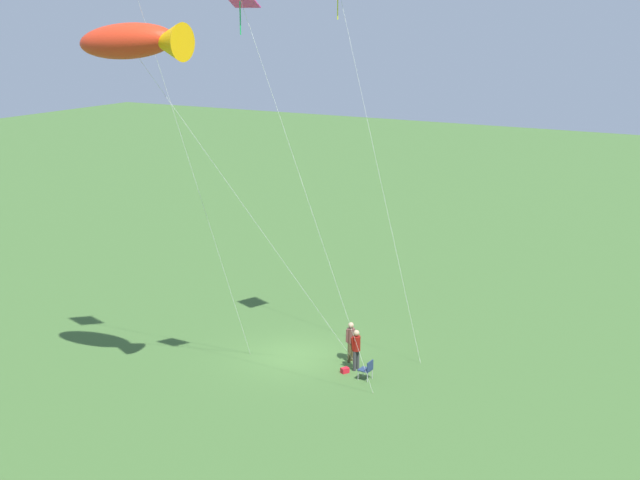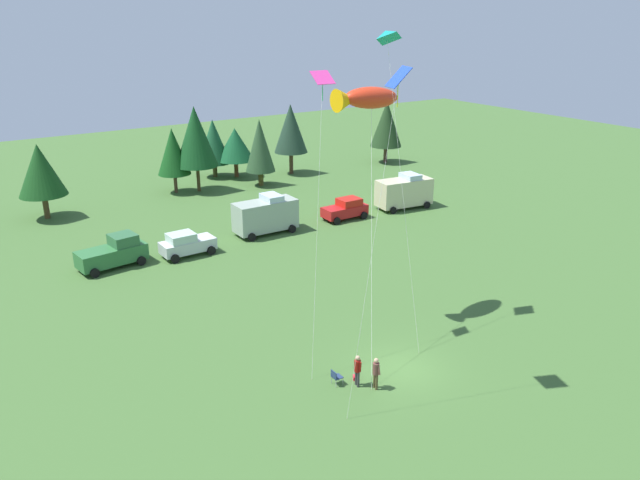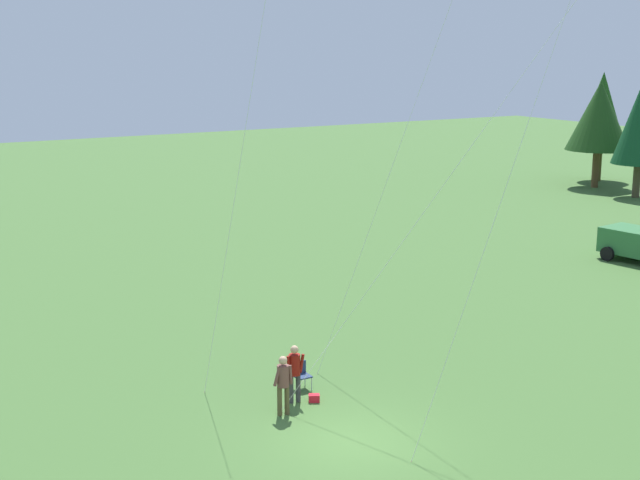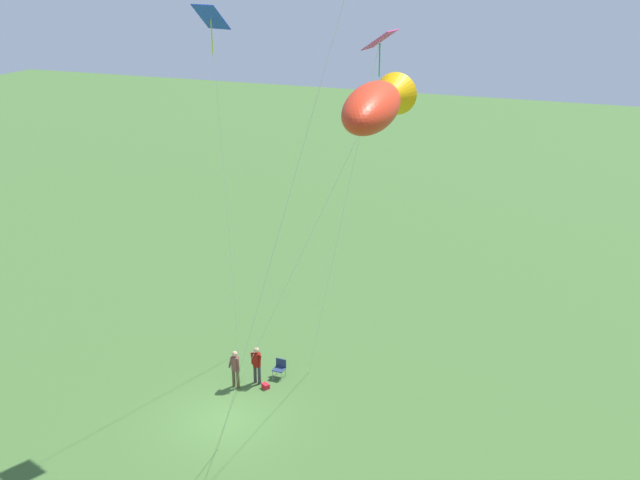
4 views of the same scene
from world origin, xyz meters
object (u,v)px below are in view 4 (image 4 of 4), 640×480
at_px(person_kite_flyer, 235,366).
at_px(kite_large_fish, 377,105).
at_px(folding_chair, 280,367).
at_px(kite_diamond_rainbow, 377,54).
at_px(kite_diamond_blue, 212,29).
at_px(backpack_on_grass, 266,386).
at_px(person_spectator, 257,362).

xyz_separation_m(person_kite_flyer, kite_large_fish, (4.52, 7.35, 12.37)).
bearing_deg(folding_chair, kite_large_fish, 45.87).
xyz_separation_m(kite_diamond_rainbow, kite_diamond_blue, (-0.24, -6.20, 0.58)).
bearing_deg(backpack_on_grass, folding_chair, 170.81).
relative_size(kite_large_fish, kite_diamond_rainbow, 0.93).
relative_size(person_kite_flyer, backpack_on_grass, 5.44).
bearing_deg(kite_diamond_blue, person_kite_flyer, 179.89).
xyz_separation_m(person_kite_flyer, kite_diamond_rainbow, (0.84, 6.20, 13.32)).
bearing_deg(person_kite_flyer, kite_diamond_blue, 8.11).
height_order(backpack_on_grass, kite_diamond_rainbow, kite_diamond_rainbow).
distance_m(kite_diamond_rainbow, kite_diamond_blue, 6.23).
distance_m(backpack_on_grass, kite_diamond_rainbow, 15.13).
distance_m(person_kite_flyer, folding_chair, 2.11).
relative_size(person_kite_flyer, kite_large_fish, 0.12).
bearing_deg(kite_large_fish, backpack_on_grass, -128.63).
xyz_separation_m(kite_large_fish, kite_diamond_blue, (-3.92, -7.35, 1.54)).
height_order(person_kite_flyer, kite_diamond_blue, kite_diamond_blue).
height_order(folding_chair, kite_diamond_blue, kite_diamond_blue).
relative_size(kite_diamond_rainbow, kite_diamond_blue, 0.96).
bearing_deg(kite_diamond_blue, person_spectator, 149.81).
distance_m(folding_chair, kite_large_fish, 15.43).
relative_size(person_kite_flyer, kite_diamond_blue, 0.11).
height_order(folding_chair, kite_large_fish, kite_large_fish).
bearing_deg(person_kite_flyer, folding_chair, 144.92).
bearing_deg(folding_chair, person_kite_flyer, -42.14).
relative_size(folding_chair, kite_large_fish, 0.06).
distance_m(person_spectator, kite_diamond_rainbow, 14.48).
bearing_deg(person_spectator, person_kite_flyer, -39.86).
height_order(person_kite_flyer, kite_large_fish, kite_large_fish).
xyz_separation_m(folding_chair, person_spectator, (0.86, -0.69, 0.53)).
height_order(folding_chair, backpack_on_grass, folding_chair).
bearing_deg(folding_chair, kite_diamond_blue, -32.73).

